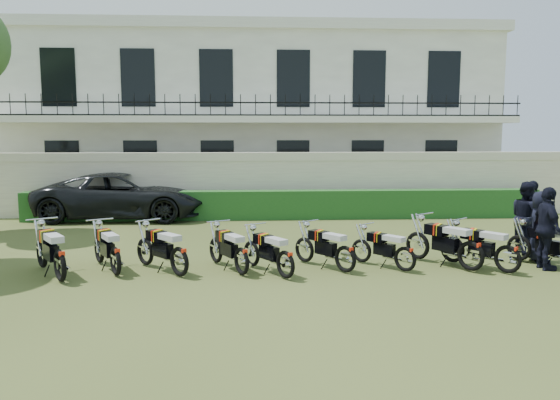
{
  "coord_description": "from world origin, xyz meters",
  "views": [
    {
      "loc": [
        -0.26,
        -11.68,
        3.07
      ],
      "look_at": [
        0.56,
        2.71,
        1.24
      ],
      "focal_mm": 35.0,
      "sensor_mm": 36.0,
      "label": 1
    }
  ],
  "objects": [
    {
      "name": "building",
      "position": [
        0.0,
        13.96,
        3.71
      ],
      "size": [
        20.4,
        9.6,
        7.4
      ],
      "color": "white",
      "rests_on": "ground"
    },
    {
      "name": "motorcycle_3",
      "position": [
        -0.43,
        -0.34,
        0.47
      ],
      "size": [
        0.98,
        1.68,
        1.02
      ],
      "rotation": [
        0.0,
        0.0,
        0.5
      ],
      "color": "black",
      "rests_on": "ground"
    },
    {
      "name": "officer_3",
      "position": [
        6.57,
        0.56,
        0.84
      ],
      "size": [
        0.7,
        0.92,
        1.68
      ],
      "primitive_type": "imported",
      "rotation": [
        0.0,
        0.0,
        1.36
      ],
      "color": "black",
      "rests_on": "ground"
    },
    {
      "name": "officer_2",
      "position": [
        6.31,
        -0.17,
        0.92
      ],
      "size": [
        0.5,
        1.1,
        1.85
      ],
      "primitive_type": "imported",
      "rotation": [
        0.0,
        0.0,
        1.52
      ],
      "color": "black",
      "rests_on": "ground"
    },
    {
      "name": "ground",
      "position": [
        0.0,
        0.0,
        0.0
      ],
      "size": [
        100.0,
        100.0,
        0.0
      ],
      "primitive_type": "plane",
      "color": "#39451B",
      "rests_on": "ground"
    },
    {
      "name": "motorcycle_5",
      "position": [
        1.81,
        -0.26,
        0.46
      ],
      "size": [
        1.22,
        1.49,
        1.0
      ],
      "rotation": [
        0.0,
        0.0,
        0.68
      ],
      "color": "black",
      "rests_on": "ground"
    },
    {
      "name": "motorcycle_1",
      "position": [
        -3.09,
        -0.24,
        0.49
      ],
      "size": [
        1.04,
        1.74,
        1.06
      ],
      "rotation": [
        0.0,
        0.0,
        0.51
      ],
      "color": "black",
      "rests_on": "ground"
    },
    {
      "name": "motorcycle_6",
      "position": [
        3.12,
        -0.25,
        0.43
      ],
      "size": [
        1.21,
        1.34,
        0.94
      ],
      "rotation": [
        0.0,
        0.0,
        0.73
      ],
      "color": "black",
      "rests_on": "ground"
    },
    {
      "name": "officer_5",
      "position": [
        7.28,
        2.34,
        0.88
      ],
      "size": [
        0.52,
        1.06,
        1.76
      ],
      "primitive_type": "imported",
      "rotation": [
        0.0,
        0.0,
        1.48
      ],
      "color": "black",
      "rests_on": "ground"
    },
    {
      "name": "motorcycle_7",
      "position": [
        4.56,
        -0.3,
        0.52
      ],
      "size": [
        1.28,
        1.75,
        1.13
      ],
      "rotation": [
        0.0,
        0.0,
        0.62
      ],
      "color": "black",
      "rests_on": "ground"
    },
    {
      "name": "perimeter_wall",
      "position": [
        0.0,
        8.0,
        1.17
      ],
      "size": [
        30.0,
        0.35,
        2.3
      ],
      "color": "#EFE5C9",
      "rests_on": "ground"
    },
    {
      "name": "motorcycle_4",
      "position": [
        0.48,
        -0.67,
        0.46
      ],
      "size": [
        1.09,
        1.58,
        1.0
      ],
      "rotation": [
        0.0,
        0.0,
        0.59
      ],
      "color": "black",
      "rests_on": "ground"
    },
    {
      "name": "motorcycle_0",
      "position": [
        -4.09,
        -0.67,
        0.53
      ],
      "size": [
        1.25,
        1.81,
        1.15
      ],
      "rotation": [
        0.0,
        0.0,
        0.59
      ],
      "color": "black",
      "rests_on": "ground"
    },
    {
      "name": "officer_4",
      "position": [
        6.69,
        1.45,
        0.91
      ],
      "size": [
        0.7,
        0.89,
        1.82
      ],
      "primitive_type": "imported",
      "rotation": [
        0.0,
        0.0,
        1.56
      ],
      "color": "black",
      "rests_on": "ground"
    },
    {
      "name": "motorcycle_8",
      "position": [
        5.28,
        -0.54,
        0.49
      ],
      "size": [
        1.28,
        1.57,
        1.05
      ],
      "rotation": [
        0.0,
        0.0,
        0.67
      ],
      "color": "black",
      "rests_on": "ground"
    },
    {
      "name": "hedge",
      "position": [
        1.0,
        7.2,
        0.5
      ],
      "size": [
        18.0,
        0.6,
        1.0
      ],
      "primitive_type": "cube",
      "color": "#1C4D1B",
      "rests_on": "ground"
    },
    {
      "name": "suv",
      "position": [
        -4.68,
        7.55,
        0.81
      ],
      "size": [
        5.88,
        2.82,
        1.62
      ],
      "primitive_type": "imported",
      "rotation": [
        0.0,
        0.0,
        1.55
      ],
      "color": "black",
      "rests_on": "ground"
    },
    {
      "name": "motorcycle_2",
      "position": [
        -1.73,
        -0.38,
        0.5
      ],
      "size": [
        1.38,
        1.54,
        1.08
      ],
      "rotation": [
        0.0,
        0.0,
        0.73
      ],
      "color": "black",
      "rests_on": "ground"
    }
  ]
}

